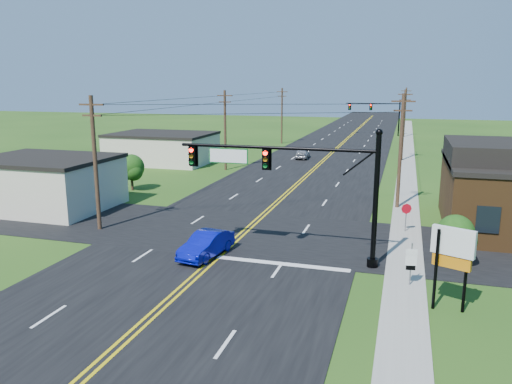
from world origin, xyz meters
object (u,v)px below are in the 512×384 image
(route_sign, at_px, (411,261))
(stop_sign, at_px, (406,212))
(signal_mast_main, at_px, (293,177))
(signal_mast_far, at_px, (376,111))
(blue_car, at_px, (206,245))

(route_sign, bearing_deg, stop_sign, 82.19)
(signal_mast_main, bearing_deg, signal_mast_far, 89.92)
(signal_mast_far, bearing_deg, stop_sign, -84.69)
(stop_sign, bearing_deg, signal_mast_main, -150.45)
(blue_car, xyz_separation_m, stop_sign, (10.91, 8.24, 0.73))
(signal_mast_main, relative_size, blue_car, 2.67)
(signal_mast_main, distance_m, stop_sign, 10.05)
(signal_mast_main, bearing_deg, stop_sign, 49.78)
(signal_mast_main, xyz_separation_m, route_sign, (6.39, -2.13, -3.45))
(signal_mast_main, distance_m, route_sign, 7.57)
(signal_mast_main, xyz_separation_m, blue_car, (-4.78, -1.00, -4.05))
(signal_mast_main, height_order, route_sign, signal_mast_main)
(stop_sign, bearing_deg, blue_car, -163.15)
(signal_mast_far, relative_size, stop_sign, 5.54)
(stop_sign, bearing_deg, route_sign, -108.61)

